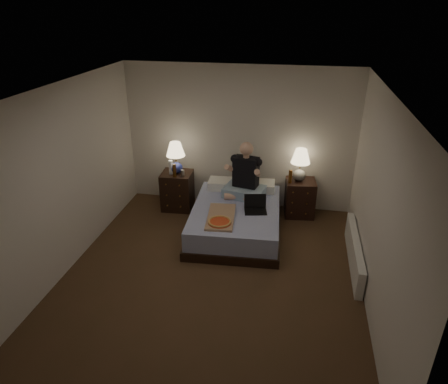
% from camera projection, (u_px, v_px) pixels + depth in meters
% --- Properties ---
extents(floor, '(4.00, 4.50, 0.00)m').
position_uv_depth(floor, '(212.00, 275.00, 5.49)').
color(floor, '#523623').
rests_on(floor, ground).
extents(ceiling, '(4.00, 4.50, 0.00)m').
position_uv_depth(ceiling, '(209.00, 92.00, 4.40)').
color(ceiling, white).
rests_on(ceiling, ground).
extents(wall_back, '(4.00, 0.00, 2.50)m').
position_uv_depth(wall_back, '(239.00, 138.00, 6.93)').
color(wall_back, silver).
rests_on(wall_back, ground).
extents(wall_front, '(4.00, 0.00, 2.50)m').
position_uv_depth(wall_front, '(143.00, 324.00, 2.95)').
color(wall_front, silver).
rests_on(wall_front, ground).
extents(wall_left, '(0.00, 4.50, 2.50)m').
position_uv_depth(wall_left, '(63.00, 181.00, 5.29)').
color(wall_left, silver).
rests_on(wall_left, ground).
extents(wall_right, '(0.00, 4.50, 2.50)m').
position_uv_depth(wall_right, '(379.00, 208.00, 4.60)').
color(wall_right, silver).
rests_on(wall_right, ground).
extents(bed, '(1.47, 1.89, 0.45)m').
position_uv_depth(bed, '(236.00, 220.00, 6.42)').
color(bed, '#5E6DBC').
rests_on(bed, floor).
extents(nightstand_left, '(0.55, 0.50, 0.68)m').
position_uv_depth(nightstand_left, '(177.00, 190.00, 7.14)').
color(nightstand_left, black).
rests_on(nightstand_left, floor).
extents(nightstand_right, '(0.54, 0.50, 0.64)m').
position_uv_depth(nightstand_right, '(300.00, 198.00, 6.92)').
color(nightstand_right, black).
rests_on(nightstand_right, floor).
extents(lamp_left, '(0.40, 0.40, 0.56)m').
position_uv_depth(lamp_left, '(176.00, 158.00, 6.88)').
color(lamp_left, navy).
rests_on(lamp_left, nightstand_left).
extents(lamp_right, '(0.36, 0.36, 0.56)m').
position_uv_depth(lamp_right, '(300.00, 165.00, 6.69)').
color(lamp_right, gray).
rests_on(lamp_right, nightstand_right).
extents(water_bottle, '(0.07, 0.07, 0.25)m').
position_uv_depth(water_bottle, '(171.00, 167.00, 6.90)').
color(water_bottle, white).
rests_on(water_bottle, nightstand_left).
extents(soda_can, '(0.07, 0.07, 0.10)m').
position_uv_depth(soda_can, '(183.00, 173.00, 6.88)').
color(soda_can, '#9F9E9A').
rests_on(soda_can, nightstand_left).
extents(beer_bottle_left, '(0.06, 0.06, 0.23)m').
position_uv_depth(beer_bottle_left, '(174.00, 170.00, 6.79)').
color(beer_bottle_left, '#502D0B').
rests_on(beer_bottle_left, nightstand_left).
extents(beer_bottle_right, '(0.06, 0.06, 0.23)m').
position_uv_depth(beer_bottle_right, '(290.00, 176.00, 6.67)').
color(beer_bottle_right, '#63350E').
rests_on(beer_bottle_right, nightstand_right).
extents(person, '(0.75, 0.65, 0.93)m').
position_uv_depth(person, '(245.00, 170.00, 6.49)').
color(person, black).
rests_on(person, bed).
extents(laptop, '(0.39, 0.34, 0.24)m').
position_uv_depth(laptop, '(256.00, 205.00, 6.14)').
color(laptop, black).
rests_on(laptop, bed).
extents(pizza_box, '(0.47, 0.80, 0.08)m').
position_uv_depth(pizza_box, '(220.00, 222.00, 5.81)').
color(pizza_box, tan).
rests_on(pizza_box, bed).
extents(radiator, '(0.10, 1.60, 0.40)m').
position_uv_depth(radiator, '(354.00, 252.00, 5.65)').
color(radiator, silver).
rests_on(radiator, floor).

